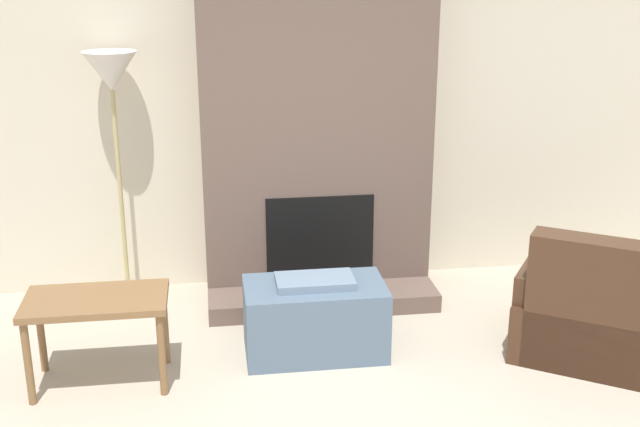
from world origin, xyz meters
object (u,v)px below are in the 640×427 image
side_table (96,310)px  floor_lamp_left (112,86)px  ottoman (315,318)px  armchair (595,315)px

side_table → floor_lamp_left: size_ratio=0.45×
ottoman → floor_lamp_left: floor_lamp_left is taller
side_table → floor_lamp_left: bearing=87.4°
floor_lamp_left → side_table: bearing=-92.6°
armchair → floor_lamp_left: 3.46m
armchair → floor_lamp_left: size_ratio=0.70×
side_table → armchair: bearing=-1.4°
floor_lamp_left → armchair: bearing=-22.9°
ottoman → side_table: side_table is taller
armchair → side_table: armchair is taller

